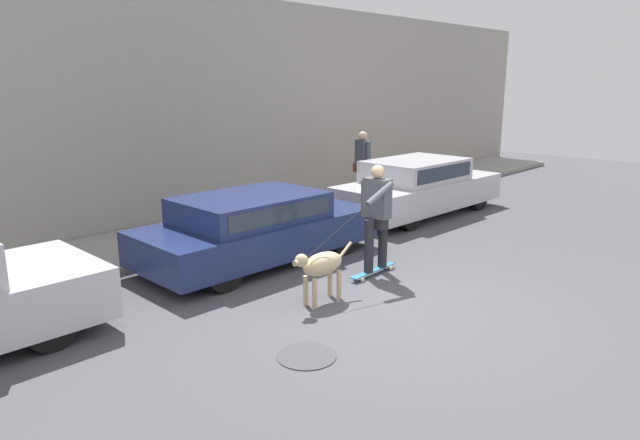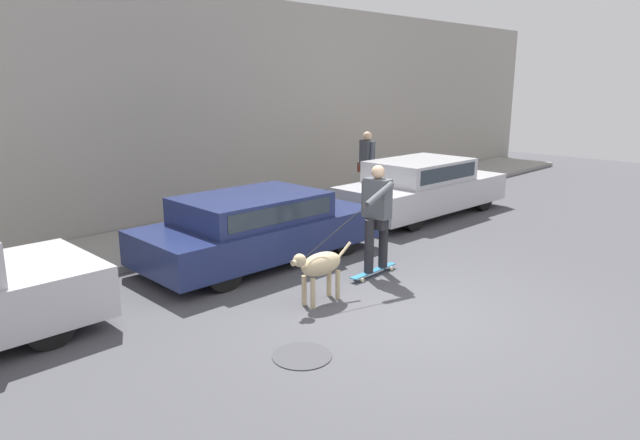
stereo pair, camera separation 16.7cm
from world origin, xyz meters
The scene contains 10 objects.
ground_plane centered at (0.00, 0.00, 0.00)m, with size 36.00×36.00×0.00m, color #47474C.
back_wall centered at (0.00, 6.58, 2.46)m, with size 32.00×0.30×4.91m.
sidewalk_curb centered at (0.00, 5.29, 0.06)m, with size 30.00×2.23×0.11m.
parked_car_1 centered at (0.08, 3.10, 0.60)m, with size 4.28×1.90×1.19m.
parked_car_2 centered at (5.02, 3.10, 0.64)m, with size 4.51×1.86×1.30m.
dog centered at (-0.53, 1.01, 0.54)m, with size 1.15×0.33×0.80m.
skateboarder centered at (0.93, 1.19, 1.01)m, with size 2.35×0.62×1.78m.
pedestrian_with_bag centered at (5.03, 4.81, 1.07)m, with size 0.36×0.68×1.71m.
manhole_cover centered at (-1.84, 0.02, 0.01)m, with size 0.68×0.68×0.01m.
fire_hydrant centered at (7.48, 3.93, 0.39)m, with size 0.18×0.18×0.75m.
Camera 2 is at (-5.94, -4.27, 3.05)m, focal length 32.00 mm.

